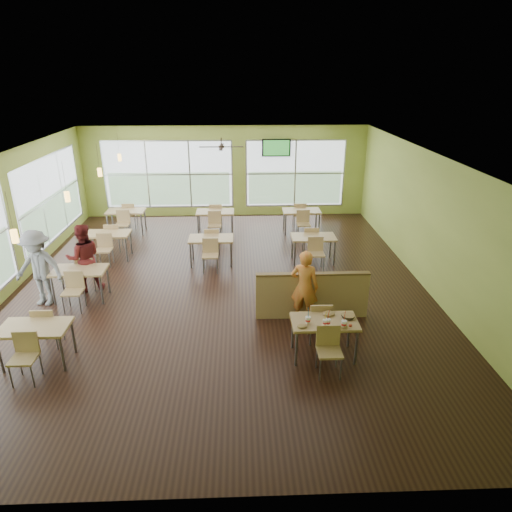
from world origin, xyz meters
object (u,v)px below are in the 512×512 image
(main_table, at_px, (324,326))
(food_basket, at_px, (348,316))
(man_plaid, at_px, (305,287))
(half_wall_divider, at_px, (312,295))

(main_table, bearing_deg, food_basket, 12.21)
(man_plaid, distance_m, food_basket, 1.36)
(half_wall_divider, bearing_deg, man_plaid, -141.35)
(half_wall_divider, bearing_deg, food_basket, -71.70)
(half_wall_divider, distance_m, food_basket, 1.45)
(main_table, bearing_deg, man_plaid, 98.42)
(main_table, height_order, food_basket, main_table)
(man_plaid, bearing_deg, main_table, 118.88)
(main_table, xyz_separation_m, man_plaid, (-0.19, 1.30, 0.17))
(half_wall_divider, relative_size, food_basket, 9.25)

